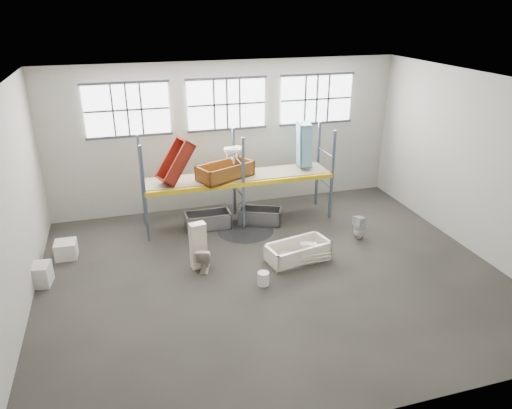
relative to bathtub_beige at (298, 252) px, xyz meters
name	(u,v)px	position (x,y,z in m)	size (l,w,h in m)	color
floor	(272,275)	(-0.93, -0.50, -0.31)	(12.00, 10.00, 0.10)	#44403A
ceiling	(275,82)	(-0.93, -0.50, 4.79)	(12.00, 10.00, 0.10)	silver
wall_back	(227,136)	(-0.93, 4.55, 2.24)	(12.00, 0.10, 5.00)	#ABAA9E
wall_front	(375,299)	(-0.93, -5.55, 2.24)	(12.00, 0.10, 5.00)	#B9B8AC
wall_left	(6,215)	(-6.98, -0.50, 2.24)	(0.10, 10.00, 5.00)	#B8B7AA
wall_right	(478,165)	(5.12, -0.50, 2.24)	(0.10, 10.00, 5.00)	#A6A59B
window_left	(127,110)	(-4.13, 4.44, 3.34)	(2.60, 0.04, 1.60)	white
window_mid	(227,104)	(-0.93, 4.44, 3.34)	(2.60, 0.04, 1.60)	white
window_right	(316,99)	(2.27, 4.44, 3.34)	(2.60, 0.04, 1.60)	white
rack_upright_la	(145,195)	(-3.93, 2.40, 1.24)	(0.08, 0.08, 3.00)	slate
rack_upright_lb	(142,181)	(-3.93, 3.60, 1.24)	(0.08, 0.08, 3.00)	slate
rack_upright_ma	(243,185)	(-0.93, 2.40, 1.24)	(0.08, 0.08, 3.00)	slate
rack_upright_mb	(234,172)	(-0.93, 3.60, 1.24)	(0.08, 0.08, 3.00)	slate
rack_upright_ra	(332,175)	(2.07, 2.40, 1.24)	(0.08, 0.08, 3.00)	slate
rack_upright_rb	(318,164)	(2.07, 3.60, 1.24)	(0.08, 0.08, 3.00)	slate
rack_beam_front	(243,185)	(-0.93, 2.40, 1.24)	(6.00, 0.10, 0.14)	yellow
rack_beam_back	(234,172)	(-0.93, 3.60, 1.24)	(6.00, 0.10, 0.14)	yellow
shelf_deck	(238,176)	(-0.93, 3.00, 1.32)	(5.90, 1.10, 0.03)	gray
wet_patch	(245,231)	(-0.93, 2.20, -0.26)	(1.80, 1.80, 0.00)	black
bathtub_beige	(298,252)	(0.00, 0.00, 0.00)	(1.79, 0.84, 0.53)	white
cistern_spare	(308,250)	(0.29, -0.04, 0.02)	(0.46, 0.22, 0.44)	beige
sink_in_tub	(286,256)	(-0.34, 0.02, -0.10)	(0.43, 0.43, 0.15)	#F2D5CA
toilet_beige	(204,258)	(-2.61, 0.24, 0.08)	(0.38, 0.67, 0.69)	beige
cistern_tall	(198,245)	(-2.73, 0.41, 0.39)	(0.42, 0.27, 1.31)	beige
toilet_white	(360,227)	(2.28, 0.71, 0.12)	(0.35, 0.36, 0.77)	silver
steel_tub_left	(208,220)	(-2.02, 2.74, 0.00)	(1.44, 0.67, 0.53)	#AEAFB5
steel_tub_right	(260,216)	(-0.31, 2.63, -0.01)	(1.38, 0.64, 0.50)	#98999E
rust_tub_flat	(225,171)	(-1.38, 2.89, 1.56)	(1.76, 0.82, 0.49)	#975C1C
rust_tub_tilted	(175,161)	(-2.92, 2.84, 2.03)	(1.43, 0.67, 0.40)	maroon
sink_on_shelf	(234,163)	(-1.12, 2.82, 1.83)	(0.60, 0.46, 0.53)	white
blue_tub_upright	(304,145)	(1.35, 3.13, 2.13)	(1.42, 0.66, 0.40)	#74AECB
bucket	(263,279)	(-1.30, -0.95, -0.09)	(0.30, 0.30, 0.35)	white
carton_near	(37,275)	(-6.86, 0.69, 0.02)	(0.66, 0.57, 0.57)	beige
carton_far	(66,250)	(-6.26, 1.99, -0.02)	(0.58, 0.58, 0.49)	silver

